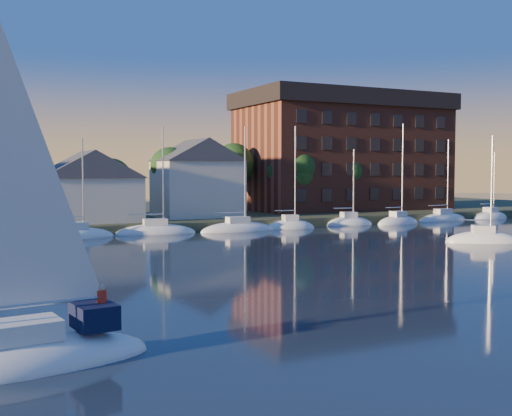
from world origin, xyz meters
TOP-DOWN VIEW (x-y plane):
  - shoreline_land at (0.00, 75.00)m, footprint 160.00×50.00m
  - wooden_dock at (0.00, 52.00)m, footprint 120.00×3.00m
  - clubhouse_centre at (-6.00, 57.00)m, footprint 11.55×8.40m
  - clubhouse_east at (8.00, 59.00)m, footprint 10.50×8.40m
  - condo_block at (34.00, 64.95)m, footprint 31.00×17.00m
  - tree_line at (2.00, 63.00)m, footprint 93.40×5.40m
  - moored_fleet at (4.00, 49.00)m, footprint 95.50×2.40m
  - hero_sailboat at (-18.76, 6.52)m, footprint 9.61×4.08m
  - drifting_sailboat_right at (24.80, 27.82)m, footprint 7.18×5.71m

SIDE VIEW (x-z plane):
  - shoreline_land at x=0.00m, z-range -1.00..1.00m
  - wooden_dock at x=0.00m, z-range -0.50..0.50m
  - drifting_sailboat_right at x=24.80m, z-range -5.50..5.69m
  - moored_fleet at x=4.00m, z-range -5.93..6.12m
  - hero_sailboat at x=-18.76m, z-range -6.64..7.84m
  - clubhouse_centre at x=-6.00m, z-range 1.09..9.17m
  - clubhouse_east at x=8.00m, z-range 1.10..10.90m
  - tree_line at x=2.00m, z-range 2.73..11.63m
  - condo_block at x=34.00m, z-range 1.09..18.49m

